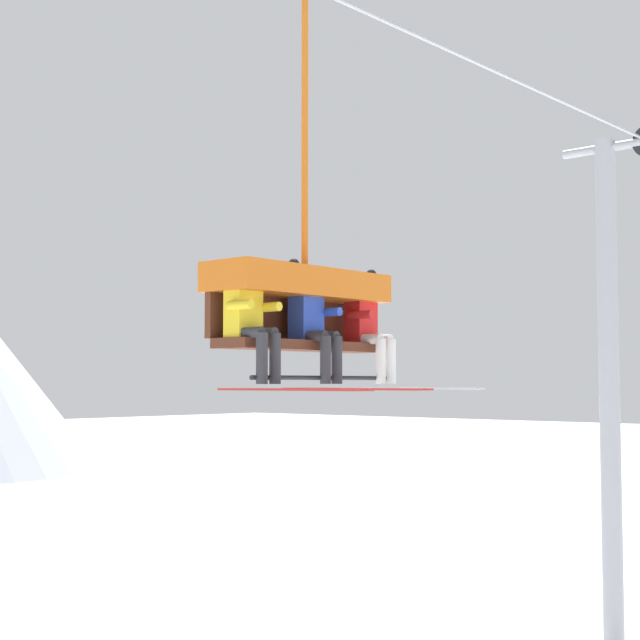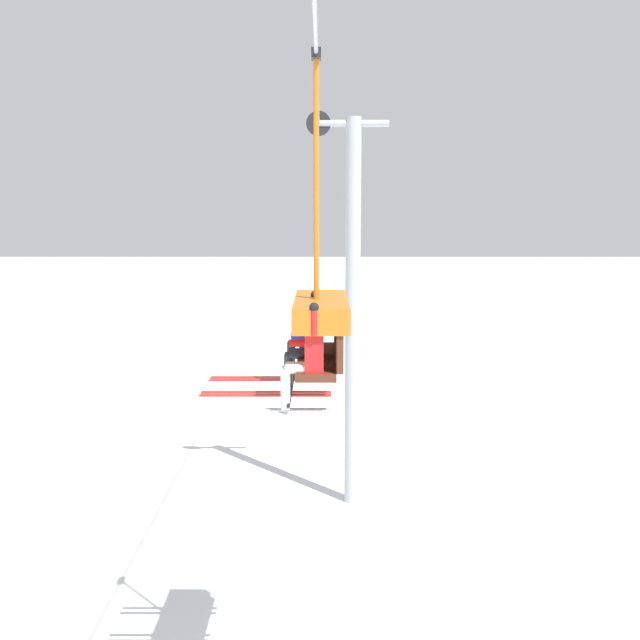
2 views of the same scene
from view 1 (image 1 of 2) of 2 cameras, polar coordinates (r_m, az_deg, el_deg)
lift_tower_far at (r=18.04m, az=16.53°, el=-3.42°), size 0.36×1.88×9.23m
chairlift_chair at (r=10.16m, az=-1.20°, el=1.58°), size 2.23×0.74×4.22m
skier_yellow at (r=9.33m, az=-3.94°, el=-0.02°), size 0.46×1.70×1.23m
skier_blue at (r=9.99m, az=-0.31°, el=-0.15°), size 0.48×1.70×1.34m
skier_red at (r=10.69m, az=2.91°, el=-0.37°), size 0.48×1.70×1.34m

